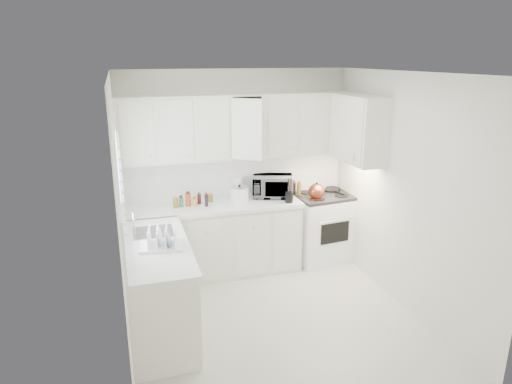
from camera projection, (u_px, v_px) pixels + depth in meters
name	position (u px, v px, depth m)	size (l,w,h in m)	color
floor	(275.00, 320.00, 4.94)	(3.20, 3.20, 0.00)	beige
ceiling	(278.00, 73.00, 4.20)	(3.20, 3.20, 0.00)	white
wall_back	(236.00, 170.00, 6.04)	(3.00, 3.00, 0.00)	silver
wall_front	(353.00, 278.00, 3.10)	(3.00, 3.00, 0.00)	silver
wall_left	(121.00, 221.00, 4.16)	(3.20, 3.20, 0.00)	silver
wall_right	(405.00, 194.00, 4.99)	(3.20, 3.20, 0.00)	silver
window_blinds	(120.00, 185.00, 4.41)	(0.06, 0.96, 1.06)	white
lower_cabinets_back	(214.00, 241.00, 5.90)	(2.22, 0.60, 0.90)	silver
lower_cabinets_left	(158.00, 290.00, 4.67)	(0.60, 1.60, 0.90)	silver
countertop_back	(213.00, 206.00, 5.75)	(2.24, 0.64, 0.05)	silver
countertop_left	(156.00, 247.00, 4.53)	(0.64, 1.62, 0.05)	silver
backsplash_back	(237.00, 175.00, 6.05)	(2.98, 0.02, 0.55)	white
backsplash_left	(122.00, 222.00, 4.36)	(0.02, 1.60, 0.55)	white
upper_cabinets_back	(239.00, 158.00, 5.83)	(3.00, 0.33, 0.80)	silver
upper_cabinets_right	(356.00, 161.00, 5.63)	(0.33, 0.90, 0.80)	silver
sink	(153.00, 221.00, 4.81)	(0.42, 0.38, 0.30)	gray
stove	(322.00, 218.00, 6.28)	(0.79, 0.64, 1.21)	white
tea_kettle	(316.00, 190.00, 5.95)	(0.27, 0.23, 0.25)	#9D372A
frying_pan	(330.00, 189.00, 6.37)	(0.28, 0.47, 0.04)	black
microwave	(272.00, 184.00, 6.02)	(0.52, 0.29, 0.35)	gray
rice_cooker	(240.00, 193.00, 5.81)	(0.23, 0.23, 0.23)	white
paper_towel	(239.00, 187.00, 6.03)	(0.12, 0.12, 0.27)	white
utensil_crock	(289.00, 190.00, 5.78)	(0.11, 0.11, 0.33)	black
dish_rack	(161.00, 237.00, 4.42)	(0.41, 0.31, 0.23)	white
spice_left_0	(175.00, 200.00, 5.72)	(0.06, 0.06, 0.13)	brown
spice_left_1	(182.00, 201.00, 5.66)	(0.06, 0.06, 0.13)	#27753B
spice_left_2	(187.00, 199.00, 5.76)	(0.06, 0.06, 0.13)	#BB4218
spice_left_3	(194.00, 200.00, 5.70)	(0.06, 0.06, 0.13)	gold
spice_left_4	(199.00, 198.00, 5.80)	(0.06, 0.06, 0.13)	#4E1916
spice_left_5	(206.00, 199.00, 5.74)	(0.06, 0.06, 0.13)	black
spice_left_6	(210.00, 197.00, 5.84)	(0.06, 0.06, 0.13)	brown
sauce_right_0	(281.00, 188.00, 6.14)	(0.06, 0.06, 0.19)	#BB4218
sauce_right_1	(286.00, 188.00, 6.10)	(0.06, 0.06, 0.19)	gold
sauce_right_2	(288.00, 187.00, 6.17)	(0.06, 0.06, 0.19)	#4E1916
sauce_right_3	(294.00, 188.00, 6.13)	(0.06, 0.06, 0.19)	black
sauce_right_4	(296.00, 186.00, 6.20)	(0.06, 0.06, 0.19)	brown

